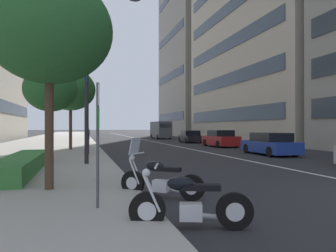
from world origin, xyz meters
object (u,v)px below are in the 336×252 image
at_px(motorcycle_by_sign_pole, 159,180).
at_px(street_tree_mid_sidewalk, 71,90).
at_px(delivery_van_ahead, 161,130).
at_px(street_lamp_with_banners, 95,59).
at_px(car_far_down_avenue, 270,144).
at_px(car_following_behind, 220,139).
at_px(car_approaching_light, 190,137).
at_px(pedestrian_on_plaza, 87,139).
at_px(street_tree_by_lamp_post, 49,31).
at_px(street_tree_far_plaza, 51,89).
at_px(parking_sign_by_curb, 98,129).
at_px(motorcycle_second_in_row, 189,205).

distance_m(motorcycle_by_sign_pole, street_tree_mid_sidewalk, 17.18).
relative_size(delivery_van_ahead, street_lamp_with_banners, 0.76).
distance_m(car_far_down_avenue, car_following_behind, 8.55).
xyz_separation_m(car_far_down_avenue, car_approaching_light, (16.55, -0.40, -0.03)).
height_order(motorcycle_by_sign_pole, street_tree_mid_sidewalk, street_tree_mid_sidewalk).
bearing_deg(pedestrian_on_plaza, street_tree_by_lamp_post, 90.53).
xyz_separation_m(car_approaching_light, street_lamp_with_banners, (-20.10, 11.24, 4.07)).
height_order(car_approaching_light, pedestrian_on_plaza, pedestrian_on_plaza).
bearing_deg(street_lamp_with_banners, street_tree_far_plaza, 33.52).
bearing_deg(street_tree_far_plaza, street_tree_mid_sidewalk, -6.81).
height_order(motorcycle_by_sign_pole, pedestrian_on_plaza, pedestrian_on_plaza).
distance_m(car_following_behind, parking_sign_by_curb, 23.22).
height_order(car_following_behind, parking_sign_by_curb, parking_sign_by_curb).
bearing_deg(street_lamp_with_banners, street_tree_mid_sidewalk, 7.80).
bearing_deg(street_tree_by_lamp_post, delivery_van_ahead, -17.65).
bearing_deg(pedestrian_on_plaza, street_lamp_with_banners, 98.94).
xyz_separation_m(car_approaching_light, street_tree_mid_sidewalk, (-10.35, 12.58, 3.77)).
height_order(car_approaching_light, parking_sign_by_curb, parking_sign_by_curb).
relative_size(car_following_behind, street_tree_by_lamp_post, 0.79).
distance_m(motorcycle_second_in_row, street_lamp_with_banners, 10.30).
bearing_deg(street_tree_by_lamp_post, motorcycle_by_sign_pole, -111.25).
relative_size(car_approaching_light, street_tree_by_lamp_post, 0.78).
bearing_deg(street_tree_far_plaza, parking_sign_by_curb, -170.67).
xyz_separation_m(delivery_van_ahead, street_tree_far_plaza, (-29.59, 12.99, 2.32)).
bearing_deg(pedestrian_on_plaza, car_approaching_light, -121.99).
height_order(car_approaching_light, street_tree_by_lamp_post, street_tree_by_lamp_post).
xyz_separation_m(delivery_van_ahead, street_tree_mid_sidewalk, (-23.03, 12.21, 3.04)).
height_order(motorcycle_by_sign_pole, car_approaching_light, motorcycle_by_sign_pole).
bearing_deg(pedestrian_on_plaza, car_following_behind, -144.06).
bearing_deg(street_tree_mid_sidewalk, street_tree_far_plaza, 173.19).
distance_m(street_tree_far_plaza, street_tree_mid_sidewalk, 6.64).
bearing_deg(motorcycle_second_in_row, street_tree_mid_sidewalk, -65.42).
relative_size(motorcycle_by_sign_pole, pedestrian_on_plaza, 1.06).
distance_m(motorcycle_by_sign_pole, car_approaching_light, 28.65).
distance_m(car_approaching_light, parking_sign_by_curb, 30.40).
height_order(car_following_behind, street_lamp_with_banners, street_lamp_with_banners).
height_order(motorcycle_second_in_row, car_following_behind, car_following_behind).
bearing_deg(delivery_van_ahead, car_approaching_light, -179.00).
relative_size(street_tree_by_lamp_post, street_tree_far_plaza, 1.15).
bearing_deg(street_tree_mid_sidewalk, street_tree_by_lamp_post, 179.82).
xyz_separation_m(car_approaching_light, delivery_van_ahead, (12.68, 0.37, 0.73)).
bearing_deg(motorcycle_by_sign_pole, motorcycle_second_in_row, 127.04).
bearing_deg(car_far_down_avenue, delivery_van_ahead, 2.29).
bearing_deg(car_far_down_avenue, motorcycle_by_sign_pole, 139.47).
bearing_deg(parking_sign_by_curb, delivery_van_ahead, -15.28).
distance_m(parking_sign_by_curb, pedestrian_on_plaza, 13.54).
bearing_deg(motorcycle_second_in_row, pedestrian_on_plaza, -67.39).
xyz_separation_m(car_approaching_light, street_tree_far_plaza, (-16.90, 13.36, 3.05)).
relative_size(car_far_down_avenue, street_lamp_with_banners, 0.61).
bearing_deg(parking_sign_by_curb, car_far_down_avenue, -43.85).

